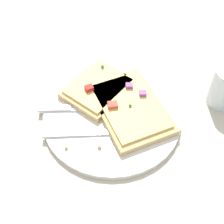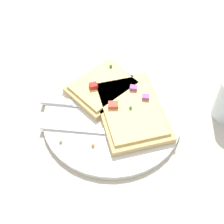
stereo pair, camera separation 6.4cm
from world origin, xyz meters
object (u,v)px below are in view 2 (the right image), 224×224
(pizza_slice_main, at_px, (131,110))
(pizza_slice_corner, at_px, (103,87))
(plate, at_px, (112,117))
(knife, at_px, (77,104))
(fork, at_px, (99,131))

(pizza_slice_main, relative_size, pizza_slice_corner, 1.29)
(plate, height_order, pizza_slice_corner, pizza_slice_corner)
(knife, distance_m, pizza_slice_main, 0.12)
(knife, height_order, pizza_slice_corner, pizza_slice_corner)
(plate, distance_m, pizza_slice_corner, 0.08)
(plate, distance_m, fork, 0.05)
(plate, bearing_deg, knife, -91.62)
(fork, distance_m, knife, 0.09)
(knife, xyz_separation_m, pizza_slice_main, (-0.02, 0.12, 0.01))
(fork, bearing_deg, knife, 130.01)
(knife, relative_size, pizza_slice_main, 0.81)
(plate, height_order, pizza_slice_main, pizza_slice_main)
(pizza_slice_main, bearing_deg, pizza_slice_corner, 27.14)
(fork, bearing_deg, plate, 65.60)
(pizza_slice_main, xyz_separation_m, pizza_slice_corner, (-0.04, -0.08, -0.00))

